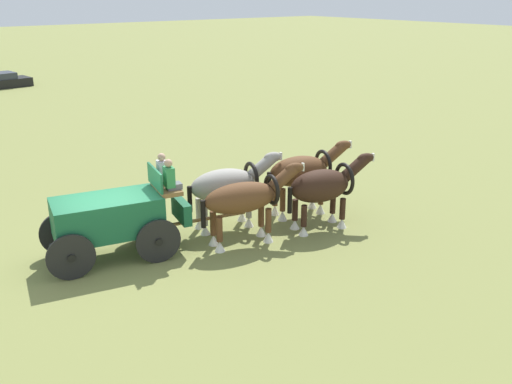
{
  "coord_description": "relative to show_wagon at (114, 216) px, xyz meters",
  "views": [
    {
      "loc": [
        -5.48,
        -13.54,
        6.93
      ],
      "look_at": [
        4.36,
        -0.86,
        1.2
      ],
      "focal_mm": 39.84,
      "sensor_mm": 36.0,
      "label": 1
    }
  ],
  "objects": [
    {
      "name": "ground_plane",
      "position": [
        -0.16,
        0.04,
        -1.19
      ],
      "size": [
        220.0,
        220.0,
        0.0
      ],
      "primitive_type": "plane",
      "color": "olive"
    },
    {
      "name": "show_wagon",
      "position": [
        0.0,
        0.0,
        0.0
      ],
      "size": [
        5.81,
        2.45,
        2.69
      ],
      "color": "#195B38",
      "rests_on": "ground"
    },
    {
      "name": "draft_horse_rear_near",
      "position": [
        3.63,
        -0.14,
        0.15
      ],
      "size": [
        3.06,
        1.39,
        2.21
      ],
      "color": "#9E998E",
      "rests_on": "ground"
    },
    {
      "name": "draft_horse_rear_off",
      "position": [
        3.36,
        -1.42,
        0.15
      ],
      "size": [
        3.17,
        1.33,
        2.21
      ],
      "color": "brown",
      "rests_on": "ground"
    },
    {
      "name": "draft_horse_lead_near",
      "position": [
        6.17,
        -0.71,
        0.22
      ],
      "size": [
        3.03,
        1.38,
        2.29
      ],
      "color": "brown",
      "rests_on": "ground"
    },
    {
      "name": "draft_horse_lead_off",
      "position": [
        5.88,
        -1.98,
        0.14
      ],
      "size": [
        2.96,
        1.39,
        2.2
      ],
      "color": "#331E14",
      "rests_on": "ground"
    }
  ]
}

